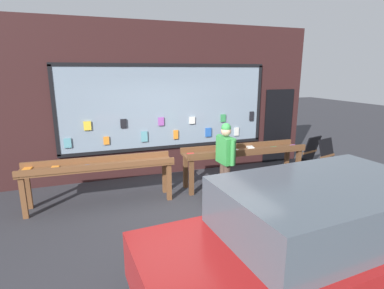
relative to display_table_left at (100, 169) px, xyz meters
name	(u,v)px	position (x,y,z in m)	size (l,w,h in m)	color
ground_plane	(192,211)	(1.60, -0.93, -0.74)	(40.00, 40.00, 0.00)	#2D2D33
shopfront_facade	(162,102)	(1.65, 1.46, 1.11)	(8.24, 0.29, 3.75)	#331919
display_table_left	(100,169)	(0.00, 0.00, 0.00)	(2.89, 0.68, 0.92)	brown
display_table_right	(244,154)	(3.19, 0.00, 0.01)	(2.89, 0.71, 0.93)	brown
person_browsing	(225,156)	(2.45, -0.56, 0.18)	(0.25, 0.64, 1.60)	#4C382D
small_dog	(211,191)	(2.07, -0.72, -0.46)	(0.34, 0.63, 0.42)	black
sandwich_board_sign	(318,154)	(5.59, 0.24, -0.28)	(0.75, 0.91, 0.89)	black
parked_car	(322,236)	(2.31, -3.43, 0.00)	(4.38, 2.07, 1.41)	#A51919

